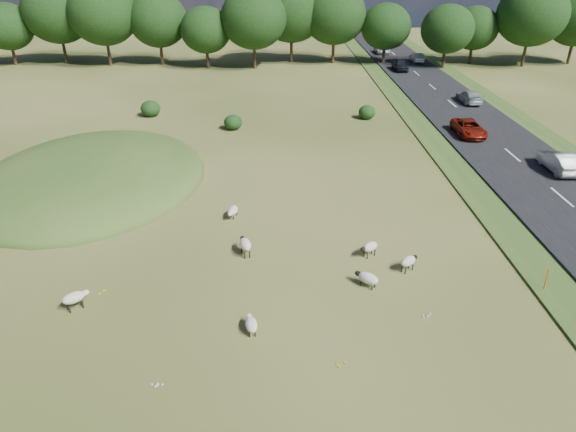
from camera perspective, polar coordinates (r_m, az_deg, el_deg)
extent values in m
plane|color=#364A17|center=(44.61, -2.88, 8.14)|extent=(160.00, 160.00, 0.00)
ellipsoid|color=#33561E|center=(39.52, -20.96, 3.82)|extent=(16.00, 20.00, 4.00)
cube|color=black|center=(57.15, 18.34, 11.16)|extent=(8.00, 150.00, 0.25)
cylinder|color=black|center=(88.65, -28.19, 15.59)|extent=(0.44, 0.44, 3.12)
ellipsoid|color=black|center=(88.19, -28.74, 17.98)|extent=(7.28, 7.28, 6.55)
cylinder|color=black|center=(86.70, -23.61, 16.66)|extent=(0.44, 0.44, 4.21)
ellipsoid|color=black|center=(86.13, -24.27, 19.99)|extent=(9.83, 9.83, 8.84)
cylinder|color=black|center=(82.63, -19.31, 16.94)|extent=(0.44, 0.44, 4.18)
ellipsoid|color=black|center=(82.03, -19.88, 20.43)|extent=(9.75, 9.75, 8.78)
cylinder|color=black|center=(81.39, -13.89, 17.28)|extent=(0.44, 0.44, 3.61)
ellipsoid|color=black|center=(80.83, -14.25, 20.35)|extent=(8.41, 8.41, 7.57)
cylinder|color=black|center=(77.45, -8.93, 17.04)|extent=(0.44, 0.44, 3.02)
ellipsoid|color=black|center=(76.93, -9.13, 19.74)|extent=(7.04, 7.04, 6.34)
cylinder|color=black|center=(76.31, -3.75, 17.48)|extent=(0.44, 0.44, 3.90)
ellipsoid|color=black|center=(75.69, -3.86, 21.04)|extent=(9.09, 9.09, 8.18)
cylinder|color=black|center=(81.07, 0.38, 18.20)|extent=(0.44, 0.44, 4.22)
ellipsoid|color=black|center=(80.46, 0.39, 21.83)|extent=(9.85, 9.85, 8.86)
cylinder|color=black|center=(80.51, 5.03, 17.94)|extent=(0.44, 0.44, 3.94)
ellipsoid|color=black|center=(79.92, 5.18, 21.36)|extent=(9.20, 9.20, 8.28)
cylinder|color=black|center=(80.72, 10.58, 17.33)|extent=(0.44, 0.44, 3.09)
ellipsoid|color=black|center=(80.22, 10.82, 19.98)|extent=(7.20, 7.20, 6.48)
cylinder|color=black|center=(79.23, 16.91, 16.51)|extent=(0.44, 0.44, 3.12)
ellipsoid|color=black|center=(78.70, 17.30, 19.23)|extent=(7.29, 7.29, 6.56)
cylinder|color=black|center=(84.41, 19.64, 16.64)|extent=(0.44, 0.44, 2.93)
ellipsoid|color=black|center=(83.94, 20.03, 19.03)|extent=(6.84, 6.84, 6.16)
cylinder|color=black|center=(84.82, 24.81, 16.24)|extent=(0.44, 0.44, 4.16)
ellipsoid|color=black|center=(84.24, 25.50, 19.60)|extent=(9.71, 9.71, 8.74)
cylinder|color=black|center=(90.00, 28.88, 15.77)|extent=(0.44, 0.44, 3.74)
ellipsoid|color=black|center=(48.22, -6.12, 10.31)|extent=(1.67, 1.67, 1.37)
ellipsoid|color=black|center=(51.91, 8.77, 11.34)|extent=(1.66, 1.66, 1.36)
ellipsoid|color=black|center=(53.95, -15.04, 11.46)|extent=(1.93, 1.93, 1.58)
cylinder|color=#D8590C|center=(27.38, 26.76, -6.36)|extent=(0.06, 0.06, 1.20)
ellipsoid|color=beige|center=(31.45, -6.16, 0.61)|extent=(0.77, 1.13, 0.53)
ellipsoid|color=silver|center=(30.96, -6.48, 0.22)|extent=(0.32, 0.39, 0.27)
cylinder|color=black|center=(31.32, -6.07, -0.25)|extent=(0.08, 0.08, 0.19)
cylinder|color=black|center=(31.39, -6.52, -0.20)|extent=(0.08, 0.08, 0.19)
cylinder|color=black|center=(31.83, -5.74, 0.24)|extent=(0.08, 0.08, 0.19)
cylinder|color=black|center=(31.90, -6.18, 0.28)|extent=(0.08, 0.08, 0.19)
ellipsoid|color=beige|center=(25.13, 8.91, -6.86)|extent=(1.17, 1.11, 0.54)
ellipsoid|color=black|center=(25.34, 7.80, -6.35)|extent=(0.43, 0.42, 0.27)
cylinder|color=black|center=(25.36, 8.10, -7.45)|extent=(0.08, 0.08, 0.20)
cylinder|color=black|center=(25.55, 8.41, -7.19)|extent=(0.08, 0.08, 0.20)
cylinder|color=black|center=(25.12, 9.30, -7.93)|extent=(0.08, 0.08, 0.20)
cylinder|color=black|center=(25.31, 9.61, -7.65)|extent=(0.08, 0.08, 0.20)
ellipsoid|color=beige|center=(27.50, 9.11, -3.38)|extent=(1.06, 0.96, 0.49)
ellipsoid|color=black|center=(27.16, 8.35, -3.66)|extent=(0.38, 0.37, 0.24)
cylinder|color=black|center=(27.47, 8.81, -4.41)|extent=(0.07, 0.07, 0.35)
cylinder|color=black|center=(27.61, 8.46, -4.21)|extent=(0.07, 0.07, 0.35)
cylinder|color=black|center=(27.82, 9.62, -4.04)|extent=(0.07, 0.07, 0.35)
cylinder|color=black|center=(27.96, 9.27, -3.85)|extent=(0.07, 0.07, 0.35)
ellipsoid|color=beige|center=(26.61, 13.20, -4.90)|extent=(1.06, 0.97, 0.49)
ellipsoid|color=black|center=(26.95, 13.92, -4.48)|extent=(0.39, 0.37, 0.24)
cylinder|color=black|center=(27.08, 13.30, -5.36)|extent=(0.07, 0.07, 0.35)
cylinder|color=black|center=(26.96, 13.68, -5.56)|extent=(0.07, 0.07, 0.35)
cylinder|color=black|center=(26.70, 12.53, -5.76)|extent=(0.07, 0.07, 0.35)
cylinder|color=black|center=(26.58, 12.91, -5.97)|extent=(0.07, 0.07, 0.35)
ellipsoid|color=beige|center=(22.16, -4.12, -11.94)|extent=(0.69, 1.03, 0.49)
ellipsoid|color=silver|center=(22.54, -4.33, -11.07)|extent=(0.29, 0.35, 0.24)
cylinder|color=black|center=(22.57, -4.51, -12.20)|extent=(0.07, 0.07, 0.18)
cylinder|color=black|center=(22.60, -3.90, -12.12)|extent=(0.07, 0.07, 0.18)
cylinder|color=black|center=(22.15, -4.29, -13.08)|extent=(0.07, 0.07, 0.18)
cylinder|color=black|center=(22.17, -3.67, -13.00)|extent=(0.07, 0.07, 0.18)
ellipsoid|color=beige|center=(27.30, -4.77, -3.15)|extent=(0.88, 1.21, 0.56)
ellipsoid|color=black|center=(27.78, -5.07, -2.50)|extent=(0.36, 0.42, 0.28)
cylinder|color=black|center=(27.78, -5.17, -3.73)|extent=(0.08, 0.08, 0.40)
cylinder|color=black|center=(27.83, -4.62, -3.65)|extent=(0.08, 0.08, 0.40)
cylinder|color=black|center=(27.25, -4.84, -4.38)|extent=(0.08, 0.08, 0.40)
cylinder|color=black|center=(27.30, -4.29, -4.29)|extent=(0.08, 0.08, 0.40)
ellipsoid|color=beige|center=(25.19, -22.72, -8.38)|extent=(1.12, 1.04, 0.51)
ellipsoid|color=silver|center=(25.27, -21.57, -7.92)|extent=(0.41, 0.39, 0.26)
cylinder|color=black|center=(25.58, -22.02, -8.85)|extent=(0.07, 0.07, 0.37)
cylinder|color=black|center=(25.38, -21.83, -9.12)|extent=(0.07, 0.07, 0.37)
cylinder|color=black|center=(25.48, -23.26, -9.26)|extent=(0.07, 0.07, 0.37)
cylinder|color=black|center=(25.28, -23.08, -9.54)|extent=(0.07, 0.07, 0.37)
imported|color=silver|center=(42.47, 27.89, 5.39)|extent=(1.52, 4.36, 1.44)
imported|color=#AFB2B7|center=(59.81, 19.51, 12.41)|extent=(1.81, 4.46, 1.29)
imported|color=maroon|center=(48.24, 19.46, 9.21)|extent=(2.15, 4.67, 1.30)
imported|color=silver|center=(88.87, 10.40, 17.75)|extent=(2.07, 4.49, 1.25)
imported|color=white|center=(82.21, 14.10, 16.72)|extent=(1.42, 4.06, 1.34)
imported|color=maroon|center=(98.34, 11.72, 18.50)|extent=(1.85, 4.56, 1.32)
imported|color=black|center=(75.24, 12.35, 16.07)|extent=(1.74, 4.33, 1.48)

